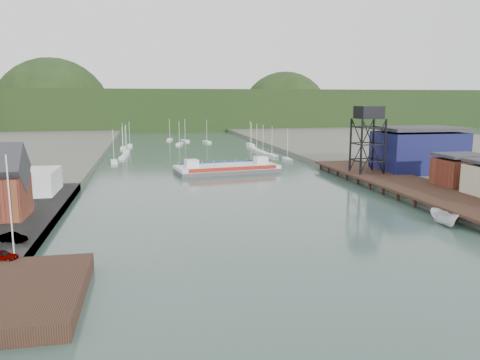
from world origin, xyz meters
name	(u,v)px	position (x,y,z in m)	size (l,w,h in m)	color
ground	(312,280)	(0.00, 0.00, 0.00)	(600.00, 600.00, 0.00)	#304C44
west_stage	(31,294)	(-29.00, 0.00, 0.90)	(10.00, 18.00, 1.80)	black
east_pier	(402,182)	(37.00, 45.00, 1.90)	(14.00, 70.00, 2.45)	black
white_shed	(8,182)	(-44.00, 50.00, 3.85)	(18.00, 12.00, 4.50)	silver
flagpole	(10,207)	(-33.00, 10.00, 7.60)	(0.16, 0.16, 12.00)	silver
lift_tower	(369,117)	(35.00, 58.00, 15.65)	(6.50, 6.50, 16.00)	black
blue_shed	(418,150)	(50.00, 60.00, 7.06)	(20.50, 14.50, 11.30)	black
marina_sailboats	(192,149)	(0.08, 138.46, 0.35)	(57.71, 92.65, 0.90)	silver
distant_hills	(164,112)	(-3.98, 301.35, 10.38)	(500.00, 120.00, 80.00)	black
chain_ferry	(227,168)	(3.96, 78.06, 1.14)	(28.91, 15.10, 3.97)	#4C4C4E
motorboat	(444,218)	(28.35, 17.48, 1.23)	(2.40, 6.39, 2.47)	silver
car_west_a	(2,255)	(-34.00, 8.85, 2.21)	(1.44, 3.57, 1.22)	#999999
car_west_b	(13,237)	(-34.70, 16.16, 2.20)	(1.26, 3.61, 1.19)	#999999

